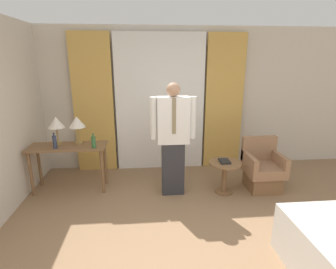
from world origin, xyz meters
TOP-DOWN VIEW (x-y plane):
  - wall_back at (0.00, 2.90)m, footprint 10.00×0.06m
  - curtain_sheer_center at (0.00, 2.77)m, footprint 1.67×0.06m
  - curtain_drape_left at (-1.24, 2.77)m, footprint 0.73×0.06m
  - curtain_drape_right at (1.24, 2.77)m, footprint 0.73×0.06m
  - desk at (-1.55, 1.96)m, footprint 1.22×0.47m
  - table_lamp_left at (-1.71, 2.04)m, footprint 0.26×0.26m
  - table_lamp_right at (-1.39, 2.04)m, footprint 0.26×0.26m
  - bottle_near_edge at (-1.10, 1.82)m, footprint 0.07×0.07m
  - bottle_by_lamp at (-1.70, 1.84)m, footprint 0.06×0.06m
  - person at (0.13, 1.68)m, footprint 0.70×0.23m
  - armchair at (1.64, 1.71)m, footprint 0.59×0.58m
  - side_table at (0.97, 1.62)m, footprint 0.52×0.52m
  - book at (0.96, 1.63)m, footprint 0.16×0.21m

SIDE VIEW (x-z plane):
  - armchair at x=1.64m, z-range -0.10..0.75m
  - side_table at x=0.97m, z-range 0.10..0.62m
  - book at x=0.96m, z-range 0.53..0.56m
  - desk at x=-1.55m, z-range 0.25..1.02m
  - bottle_near_edge at x=-1.10m, z-range 0.75..0.98m
  - bottle_by_lamp at x=-1.70m, z-range 0.75..1.00m
  - person at x=0.13m, z-range 0.07..1.86m
  - table_lamp_left at x=-1.71m, z-range 0.89..1.35m
  - table_lamp_right at x=-1.39m, z-range 0.89..1.35m
  - curtain_sheer_center at x=0.00m, z-range 0.00..2.58m
  - curtain_drape_left at x=-1.24m, z-range 0.00..2.58m
  - curtain_drape_right at x=1.24m, z-range 0.00..2.58m
  - wall_back at x=0.00m, z-range 0.00..2.70m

